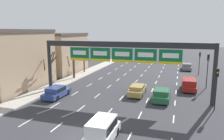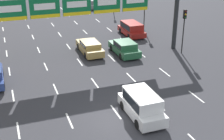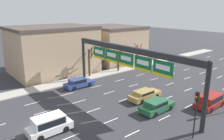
{
  "view_description": "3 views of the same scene",
  "coord_description": "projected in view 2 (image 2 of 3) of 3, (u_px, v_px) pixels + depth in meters",
  "views": [
    {
      "loc": [
        6.88,
        -14.94,
        8.5
      ],
      "look_at": [
        -1.45,
        11.56,
        3.47
      ],
      "focal_mm": 35.0,
      "sensor_mm": 36.0,
      "label": 1
    },
    {
      "loc": [
        -6.69,
        -16.65,
        11.29
      ],
      "look_at": [
        1.08,
        4.75,
        1.53
      ],
      "focal_mm": 50.0,
      "sensor_mm": 36.0,
      "label": 2
    },
    {
      "loc": [
        19.84,
        -7.42,
        11.64
      ],
      "look_at": [
        -2.68,
        11.05,
        3.53
      ],
      "focal_mm": 35.0,
      "sensor_mm": 36.0,
      "label": 3
    }
  ],
  "objects": [
    {
      "name": "car_gold",
      "position": [
        90.0,
        47.0,
        32.48
      ],
      "size": [
        1.83,
        4.81,
        1.34
      ],
      "color": "#A88947",
      "rests_on": "ground_plane"
    },
    {
      "name": "car_grey",
      "position": [
        92.0,
        3.0,
        53.51
      ],
      "size": [
        1.99,
        4.85,
        1.41
      ],
      "color": "slate",
      "rests_on": "ground_plane"
    },
    {
      "name": "traffic_light_mid_block",
      "position": [
        145.0,
        2.0,
        39.56
      ],
      "size": [
        0.3,
        0.35,
        5.1
      ],
      "color": "black",
      "rests_on": "ground_plane"
    },
    {
      "name": "traffic_light_far_end",
      "position": [
        184.0,
        23.0,
        31.5
      ],
      "size": [
        0.3,
        0.35,
        4.6
      ],
      "color": "black",
      "rests_on": "ground_plane"
    },
    {
      "name": "car_green",
      "position": [
        125.0,
        47.0,
        32.18
      ],
      "size": [
        1.97,
        4.57,
        1.43
      ],
      "color": "#235B38",
      "rests_on": "ground_plane"
    },
    {
      "name": "suv_white",
      "position": [
        142.0,
        104.0,
        20.85
      ],
      "size": [
        1.87,
        4.26,
        1.8
      ],
      "color": "silver",
      "rests_on": "ground_plane"
    },
    {
      "name": "suv_red",
      "position": [
        132.0,
        28.0,
        38.38
      ],
      "size": [
        1.99,
        4.6,
        1.62
      ],
      "color": "maroon",
      "rests_on": "ground_plane"
    },
    {
      "name": "ground_plane",
      "position": [
        121.0,
        119.0,
        20.93
      ],
      "size": [
        220.0,
        220.0,
        0.0
      ],
      "primitive_type": "plane",
      "color": "#333338"
    },
    {
      "name": "sign_gantry",
      "position": [
        76.0,
        1.0,
        28.49
      ],
      "size": [
        21.87,
        0.7,
        7.14
      ],
      "color": "#232628",
      "rests_on": "ground_plane"
    },
    {
      "name": "lane_dashes",
      "position": [
        74.0,
        54.0,
        32.59
      ],
      "size": [
        13.32,
        67.0,
        0.01
      ],
      "color": "white",
      "rests_on": "ground_plane"
    }
  ]
}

